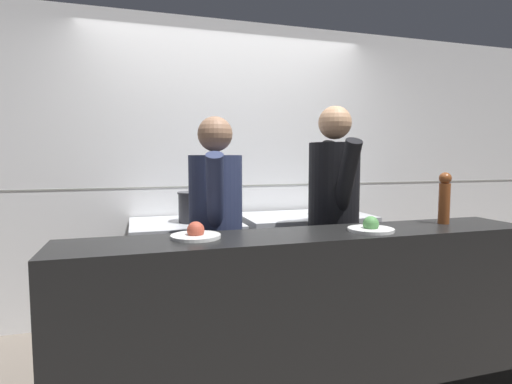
% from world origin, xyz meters
% --- Properties ---
extents(ground_plane, '(14.00, 14.00, 0.00)m').
position_xyz_m(ground_plane, '(0.00, 0.00, 0.00)').
color(ground_plane, '#6B6056').
extents(wall_back_tiled, '(8.00, 0.06, 2.60)m').
position_xyz_m(wall_back_tiled, '(0.00, 1.29, 1.30)').
color(wall_back_tiled, white).
rests_on(wall_back_tiled, ground_plane).
extents(oven_range, '(0.84, 0.71, 0.90)m').
position_xyz_m(oven_range, '(-0.45, 0.89, 0.45)').
color(oven_range, '#38383D').
rests_on(oven_range, ground_plane).
extents(prep_counter, '(1.08, 0.65, 0.91)m').
position_xyz_m(prep_counter, '(0.58, 0.89, 0.45)').
color(prep_counter, '#B7BABF').
rests_on(prep_counter, ground_plane).
extents(pass_counter, '(2.76, 0.45, 0.98)m').
position_xyz_m(pass_counter, '(0.13, -0.21, 0.49)').
color(pass_counter, black).
rests_on(pass_counter, ground_plane).
extents(stock_pot, '(0.28, 0.28, 0.24)m').
position_xyz_m(stock_pot, '(-0.37, 0.86, 1.03)').
color(stock_pot, '#2D2D33').
rests_on(stock_pot, oven_range).
extents(mixing_bowl_steel, '(0.29, 0.29, 0.09)m').
position_xyz_m(mixing_bowl_steel, '(0.74, 0.87, 0.96)').
color(mixing_bowl_steel, '#B7BABF').
rests_on(mixing_bowl_steel, prep_counter).
extents(plated_dish_main, '(0.26, 0.26, 0.09)m').
position_xyz_m(plated_dish_main, '(-0.52, -0.16, 1.00)').
color(plated_dish_main, white).
rests_on(plated_dish_main, pass_counter).
extents(plated_dish_appetiser, '(0.26, 0.26, 0.09)m').
position_xyz_m(plated_dish_appetiser, '(0.47, -0.26, 1.00)').
color(plated_dish_appetiser, white).
rests_on(plated_dish_appetiser, pass_counter).
extents(pepper_mill, '(0.08, 0.08, 0.33)m').
position_xyz_m(pepper_mill, '(1.07, -0.16, 1.15)').
color(pepper_mill, brown).
rests_on(pepper_mill, pass_counter).
extents(chef_head_cook, '(0.40, 0.73, 1.66)m').
position_xyz_m(chef_head_cook, '(-0.33, 0.25, 0.92)').
color(chef_head_cook, black).
rests_on(chef_head_cook, ground_plane).
extents(chef_sous, '(0.40, 0.77, 1.77)m').
position_xyz_m(chef_sous, '(0.54, 0.31, 0.98)').
color(chef_sous, black).
rests_on(chef_sous, ground_plane).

